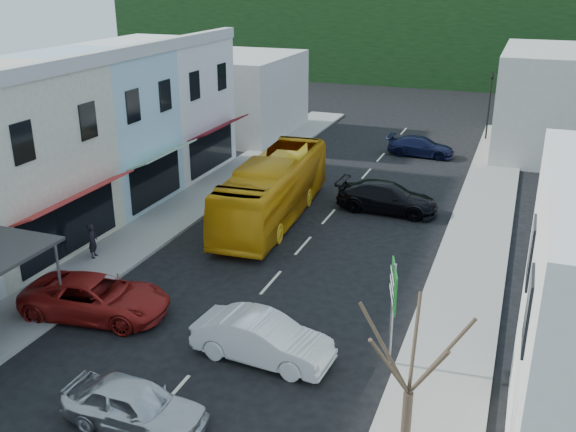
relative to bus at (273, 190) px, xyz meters
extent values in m
plane|color=black|center=(2.59, -10.79, -1.55)|extent=(120.00, 120.00, 0.00)
cube|color=gray|center=(-4.91, -0.79, -1.48)|extent=(3.00, 52.00, 0.15)
cube|color=gray|center=(10.09, -0.79, -1.48)|extent=(3.00, 52.00, 0.15)
cube|color=#A72622|center=(-5.81, -7.79, 1.50)|extent=(1.30, 6.80, 0.08)
cube|color=#ABCCD7|center=(-9.91, -0.79, 2.45)|extent=(7.00, 6.00, 8.00)
cube|color=#195926|center=(-5.81, -0.79, 1.50)|extent=(1.30, 5.10, 0.08)
cube|color=silver|center=(-9.91, 5.71, 2.45)|extent=(7.00, 7.00, 8.00)
cube|color=#570A11|center=(-5.81, 5.71, 1.50)|extent=(1.30, 5.95, 0.08)
cube|color=#B7B2A8|center=(-9.41, 16.21, 1.45)|extent=(8.00, 10.00, 6.00)
cube|color=#B7B2A8|center=(13.59, 19.21, 1.95)|extent=(8.00, 12.00, 7.00)
cube|color=black|center=(2.59, 53.21, 4.45)|extent=(80.00, 24.00, 12.00)
imported|color=#EBA311|center=(0.00, 0.00, 0.00)|extent=(3.24, 11.74, 3.10)
imported|color=silver|center=(2.37, -16.32, -0.85)|extent=(4.42, 1.85, 1.40)
imported|color=silver|center=(4.41, -12.00, -0.85)|extent=(4.52, 2.12, 1.40)
imported|color=maroon|center=(-2.41, -11.52, -0.85)|extent=(4.82, 2.51, 1.40)
imported|color=black|center=(5.23, 3.07, -0.85)|extent=(4.56, 1.98, 1.40)
imported|color=black|center=(5.05, 14.58, -0.85)|extent=(4.56, 1.99, 1.40)
imported|color=black|center=(-5.50, -7.50, -0.55)|extent=(0.55, 0.69, 1.70)
camera|label=1|loc=(11.53, -28.57, 10.45)|focal=40.00mm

